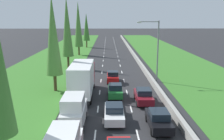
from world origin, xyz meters
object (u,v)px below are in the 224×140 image
object	(u,v)px
white_sedan_centre_lane	(114,113)
poplar_tree_fifth	(86,27)
black_sedan_right_lane	(159,119)
red_hatchback_centre_lane_fourth	(113,77)
green_hatchback_centre_lane	(115,91)
poplar_tree_third	(67,27)
street_light_mast	(156,47)
white_box_truck_left_lane	(83,79)
poplar_tree_second	(53,36)
white_van_left_lane_second	(74,111)
maroon_sedan_right_lane	(143,96)
poplar_tree_fourth	(78,24)

from	to	relation	value
white_sedan_centre_lane	poplar_tree_fifth	xyz separation A→B (m)	(-7.33, 57.86, 5.63)
black_sedan_right_lane	red_hatchback_centre_lane_fourth	xyz separation A→B (m)	(-3.67, 15.74, 0.02)
green_hatchback_centre_lane	poplar_tree_third	xyz separation A→B (m)	(-8.44, 18.40, 6.84)
street_light_mast	black_sedan_right_lane	bearing A→B (deg)	-99.07
poplar_tree_fifth	street_light_mast	distance (m)	45.69
white_box_truck_left_lane	red_hatchback_centre_lane_fourth	world-z (taller)	white_box_truck_left_lane
white_sedan_centre_lane	street_light_mast	distance (m)	16.25
poplar_tree_second	street_light_mast	xyz separation A→B (m)	(13.82, 4.45, -1.93)
white_van_left_lane_second	white_box_truck_left_lane	distance (m)	8.52
black_sedan_right_lane	red_hatchback_centre_lane_fourth	bearing A→B (deg)	103.13
red_hatchback_centre_lane_fourth	poplar_tree_second	world-z (taller)	poplar_tree_second
white_van_left_lane_second	street_light_mast	xyz separation A→B (m)	(9.94, 15.26, 3.83)
white_sedan_centre_lane	poplar_tree_fifth	distance (m)	58.60
black_sedan_right_lane	poplar_tree_fifth	bearing A→B (deg)	100.60
poplar_tree_third	street_light_mast	size ratio (longest dim) A/B	1.47
white_box_truck_left_lane	maroon_sedan_right_lane	world-z (taller)	white_box_truck_left_lane
green_hatchback_centre_lane	red_hatchback_centre_lane_fourth	distance (m)	7.08
poplar_tree_fifth	street_light_mast	size ratio (longest dim) A/B	1.20
green_hatchback_centre_lane	maroon_sedan_right_lane	bearing A→B (deg)	-32.07
black_sedan_right_lane	green_hatchback_centre_lane	size ratio (longest dim) A/B	1.15
white_box_truck_left_lane	street_light_mast	bearing A→B (deg)	34.13
black_sedan_right_lane	red_hatchback_centre_lane_fourth	size ratio (longest dim) A/B	1.15
maroon_sedan_right_lane	red_hatchback_centre_lane_fourth	xyz separation A→B (m)	(-3.28, 9.04, 0.02)
black_sedan_right_lane	poplar_tree_third	distance (m)	30.38
poplar_tree_second	white_sedan_centre_lane	bearing A→B (deg)	-52.83
maroon_sedan_right_lane	white_van_left_lane_second	bearing A→B (deg)	-139.36
white_van_left_lane_second	poplar_tree_fifth	distance (m)	59.17
black_sedan_right_lane	poplar_tree_fifth	xyz separation A→B (m)	(-11.14, 59.51, 5.63)
white_box_truck_left_lane	black_sedan_right_lane	bearing A→B (deg)	-50.89
maroon_sedan_right_lane	red_hatchback_centre_lane_fourth	size ratio (longest dim) A/B	1.15
red_hatchback_centre_lane_fourth	poplar_tree_second	size ratio (longest dim) A/B	0.32
white_van_left_lane_second	white_box_truck_left_lane	xyz separation A→B (m)	(-0.05, 8.49, 0.78)
black_sedan_right_lane	poplar_tree_fifth	world-z (taller)	poplar_tree_fifth
poplar_tree_fourth	black_sedan_right_lane	bearing A→B (deg)	-74.76
poplar_tree_fourth	white_box_truck_left_lane	bearing A→B (deg)	-82.80
black_sedan_right_lane	poplar_tree_fourth	size ratio (longest dim) A/B	0.34
white_sedan_centre_lane	poplar_tree_fourth	size ratio (longest dim) A/B	0.34
black_sedan_right_lane	green_hatchback_centre_lane	xyz separation A→B (m)	(-3.53, 8.66, 0.02)
white_box_truck_left_lane	white_sedan_centre_lane	world-z (taller)	white_box_truck_left_lane
red_hatchback_centre_lane_fourth	white_van_left_lane_second	bearing A→B (deg)	-103.90
white_van_left_lane_second	maroon_sedan_right_lane	world-z (taller)	white_van_left_lane_second
poplar_tree_third	street_light_mast	distance (m)	18.45
white_van_left_lane_second	white_sedan_centre_lane	size ratio (longest dim) A/B	1.09
green_hatchback_centre_lane	red_hatchback_centre_lane_fourth	xyz separation A→B (m)	(-0.15, 7.08, 0.00)
poplar_tree_second	poplar_tree_fifth	world-z (taller)	poplar_tree_second
white_van_left_lane_second	white_sedan_centre_lane	bearing A→B (deg)	15.21
poplar_tree_fourth	street_light_mast	size ratio (longest dim) A/B	1.48
white_van_left_lane_second	maroon_sedan_right_lane	distance (m)	9.26
black_sedan_right_lane	poplar_tree_second	xyz separation A→B (m)	(-11.27, 11.49, 6.35)
poplar_tree_second	poplar_tree_fourth	world-z (taller)	poplar_tree_fourth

